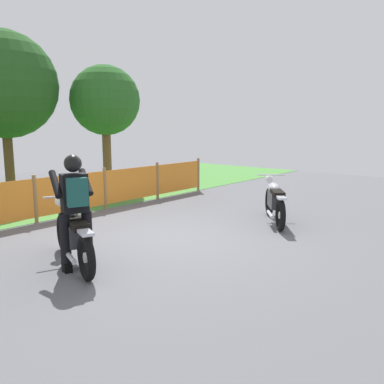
% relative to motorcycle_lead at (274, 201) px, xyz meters
% --- Properties ---
extents(ground, '(24.00, 24.00, 0.02)m').
position_rel_motorcycle_lead_xyz_m(ground, '(-2.42, 0.96, -0.49)').
color(ground, '#5B5B60').
extents(grass_verge, '(24.00, 6.57, 0.01)m').
position_rel_motorcycle_lead_xyz_m(grass_verge, '(-2.42, 7.23, -0.47)').
color(grass_verge, '#4C8C3D').
rests_on(grass_verge, ground).
extents(barrier_fence, '(9.42, 0.08, 1.05)m').
position_rel_motorcycle_lead_xyz_m(barrier_fence, '(-2.42, 3.94, 0.06)').
color(barrier_fence, olive).
rests_on(barrier_fence, ground).
extents(tree_near_left, '(3.15, 3.15, 4.85)m').
position_rel_motorcycle_lead_xyz_m(tree_near_left, '(-1.94, 7.95, 2.78)').
color(tree_near_left, brown).
rests_on(tree_near_left, ground).
extents(tree_near_right, '(2.23, 2.23, 4.00)m').
position_rel_motorcycle_lead_xyz_m(tree_near_right, '(0.63, 6.49, 2.38)').
color(tree_near_right, brown).
rests_on(tree_near_right, ground).
extents(motorcycle_lead, '(1.72, 1.36, 0.99)m').
position_rel_motorcycle_lead_xyz_m(motorcycle_lead, '(0.00, 0.00, 0.00)').
color(motorcycle_lead, black).
rests_on(motorcycle_lead, ground).
extents(motorcycle_trailing, '(0.92, 1.98, 0.98)m').
position_rel_motorcycle_lead_xyz_m(motorcycle_trailing, '(-4.34, 1.06, -0.00)').
color(motorcycle_trailing, black).
rests_on(motorcycle_trailing, ground).
extents(rider_trailing, '(0.68, 0.77, 1.69)m').
position_rel_motorcycle_lead_xyz_m(rider_trailing, '(-4.42, 0.85, 0.47)').
color(rider_trailing, black).
rests_on(rider_trailing, ground).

